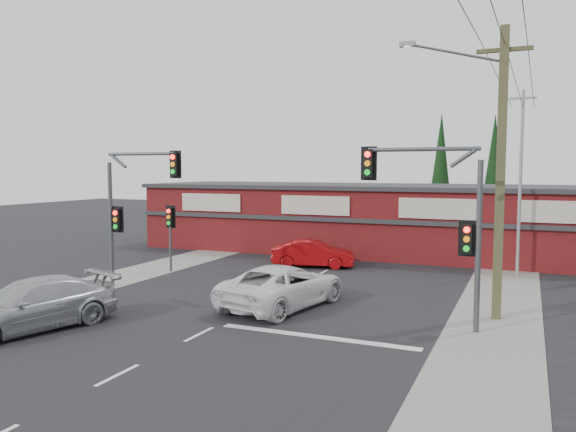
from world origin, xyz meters
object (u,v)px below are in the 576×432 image
at_px(white_suv, 283,286).
at_px(shop_building, 352,217).
at_px(red_sedan, 313,254).
at_px(utility_pole, 497,164).
at_px(silver_suv, 30,305).

xyz_separation_m(white_suv, shop_building, (-1.97, 15.35, 1.33)).
xyz_separation_m(red_sedan, shop_building, (0.04, 6.84, 1.42)).
height_order(shop_building, utility_pole, utility_pole).
relative_size(silver_suv, utility_pole, 0.56).
relative_size(red_sedan, utility_pole, 0.43).
xyz_separation_m(silver_suv, red_sedan, (4.29, 14.56, -0.10)).
bearing_deg(red_sedan, utility_pole, -141.57).
bearing_deg(shop_building, silver_suv, -101.43).
bearing_deg(white_suv, silver_suv, 55.23).
relative_size(silver_suv, shop_building, 0.20).
xyz_separation_m(white_suv, silver_suv, (-6.30, -6.06, 0.01)).
bearing_deg(utility_pole, red_sedan, 142.72).
distance_m(white_suv, shop_building, 15.53).
bearing_deg(utility_pole, shop_building, 123.76).
bearing_deg(silver_suv, utility_pole, 46.88).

